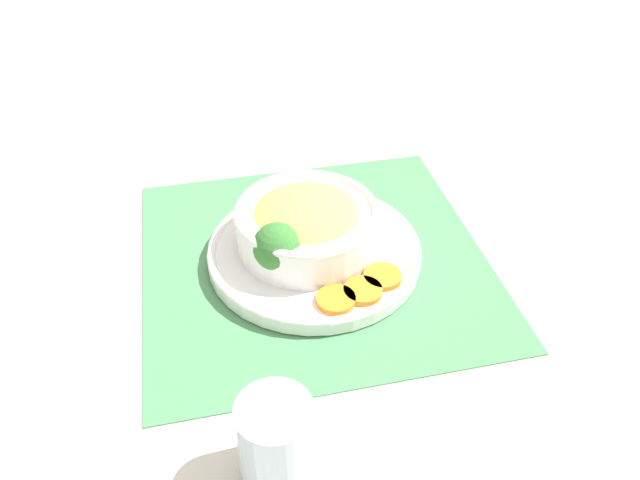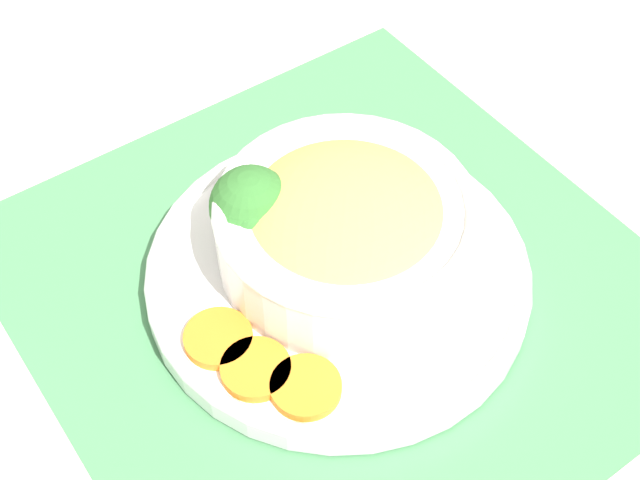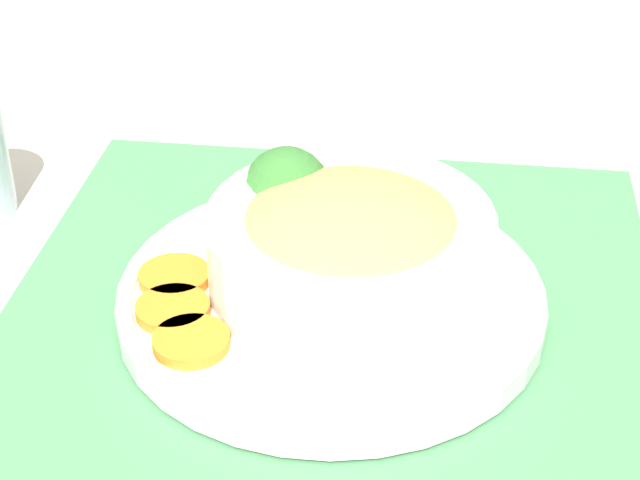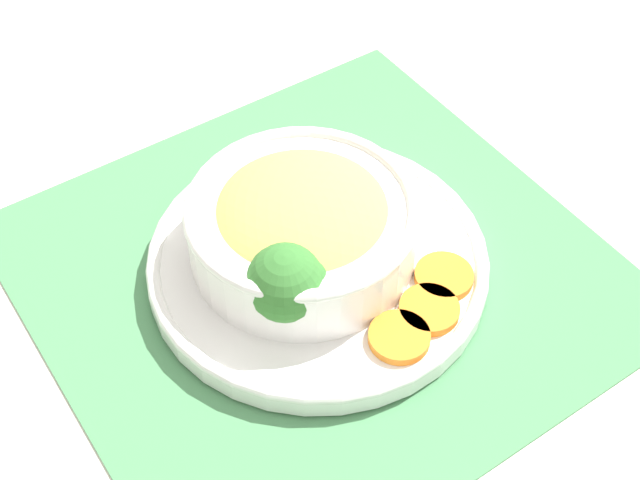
{
  "view_description": "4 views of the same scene",
  "coord_description": "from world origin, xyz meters",
  "views": [
    {
      "loc": [
        0.08,
        0.6,
        0.53
      ],
      "look_at": [
        -0.0,
        0.02,
        0.05
      ],
      "focal_mm": 35.0,
      "sensor_mm": 36.0,
      "label": 1
    },
    {
      "loc": [
        -0.32,
        0.21,
        0.51
      ],
      "look_at": [
        0.0,
        0.01,
        0.05
      ],
      "focal_mm": 50.0,
      "sensor_mm": 36.0,
      "label": 2
    },
    {
      "loc": [
        -0.54,
        -0.11,
        0.41
      ],
      "look_at": [
        0.01,
        0.01,
        0.05
      ],
      "focal_mm": 60.0,
      "sensor_mm": 36.0,
      "label": 3
    },
    {
      "loc": [
        0.23,
        0.4,
        0.56
      ],
      "look_at": [
        -0.0,
        0.0,
        0.04
      ],
      "focal_mm": 50.0,
      "sensor_mm": 36.0,
      "label": 4
    }
  ],
  "objects": [
    {
      "name": "placemat",
      "position": [
        0.0,
        0.0,
        0.0
      ],
      "size": [
        0.46,
        0.45,
        0.0
      ],
      "color": "#4C8C59",
      "rests_on": "ground_plane"
    },
    {
      "name": "ground_plane",
      "position": [
        0.0,
        0.0,
        0.0
      ],
      "size": [
        4.0,
        4.0,
        0.0
      ],
      "primitive_type": "plane",
      "color": "beige"
    },
    {
      "name": "carrot_slice_far",
      "position": [
        -0.07,
        0.07,
        0.02
      ],
      "size": [
        0.05,
        0.05,
        0.01
      ],
      "color": "orange",
      "rests_on": "plate"
    },
    {
      "name": "carrot_slice_near",
      "position": [
        -0.01,
        0.1,
        0.02
      ],
      "size": [
        0.05,
        0.05,
        0.01
      ],
      "color": "orange",
      "rests_on": "plate"
    },
    {
      "name": "broccoli_floret",
      "position": [
        0.05,
        0.04,
        0.06
      ],
      "size": [
        0.06,
        0.06,
        0.07
      ],
      "color": "#759E51",
      "rests_on": "plate"
    },
    {
      "name": "carrot_slice_middle",
      "position": [
        -0.04,
        0.09,
        0.02
      ],
      "size": [
        0.05,
        0.05,
        0.01
      ],
      "color": "orange",
      "rests_on": "plate"
    },
    {
      "name": "bowl",
      "position": [
        0.01,
        -0.01,
        0.05
      ],
      "size": [
        0.18,
        0.18,
        0.07
      ],
      "color": "white",
      "rests_on": "plate"
    },
    {
      "name": "plate",
      "position": [
        0.0,
        0.0,
        0.02
      ],
      "size": [
        0.27,
        0.27,
        0.02
      ],
      "color": "white",
      "rests_on": "placemat"
    }
  ]
}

